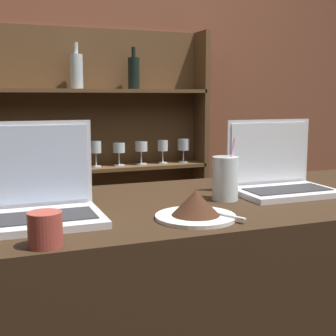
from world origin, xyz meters
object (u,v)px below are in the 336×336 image
(laptop_far, at_px, (279,176))
(cake_plate, at_px, (196,207))
(coffee_cup, at_px, (45,230))
(water_glass, at_px, (225,178))
(laptop_near, at_px, (42,198))

(laptop_far, xyz_separation_m, cake_plate, (-0.40, -0.21, -0.02))
(laptop_far, distance_m, coffee_cup, 0.85)
(cake_plate, bearing_deg, coffee_cup, -166.12)
(coffee_cup, bearing_deg, cake_plate, 13.88)
(cake_plate, height_order, water_glass, water_glass)
(laptop_far, distance_m, cake_plate, 0.45)
(cake_plate, relative_size, water_glass, 1.10)
(laptop_far, relative_size, coffee_cup, 4.21)
(water_glass, bearing_deg, coffee_cup, -154.54)
(laptop_far, bearing_deg, cake_plate, -151.88)
(laptop_near, relative_size, laptop_far, 0.91)
(water_glass, xyz_separation_m, coffee_cup, (-0.57, -0.27, -0.03))
(laptop_far, relative_size, cake_plate, 1.50)
(laptop_near, distance_m, laptop_far, 0.78)
(laptop_far, bearing_deg, laptop_near, -174.72)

